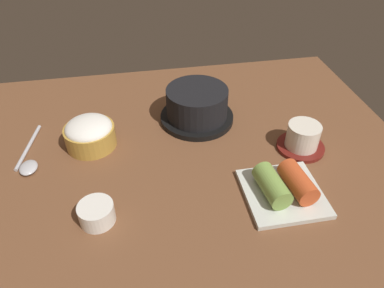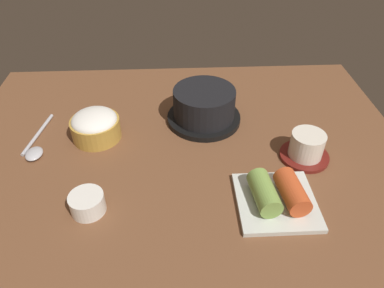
{
  "view_description": "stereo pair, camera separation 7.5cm",
  "coord_description": "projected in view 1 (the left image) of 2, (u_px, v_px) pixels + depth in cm",
  "views": [
    {
      "loc": [
        -8.43,
        -59.53,
        52.82
      ],
      "look_at": [
        2.0,
        -2.0,
        5.0
      ],
      "focal_mm": 33.55,
      "sensor_mm": 36.0,
      "label": 1
    },
    {
      "loc": [
        -0.93,
        -60.39,
        52.82
      ],
      "look_at": [
        2.0,
        -2.0,
        5.0
      ],
      "focal_mm": 33.55,
      "sensor_mm": 36.0,
      "label": 2
    }
  ],
  "objects": [
    {
      "name": "rice_bowl",
      "position": [
        90.0,
        133.0,
        0.78
      ],
      "size": [
        10.95,
        10.95,
        6.62
      ],
      "color": "#B78C38",
      "rests_on": "dining_table"
    },
    {
      "name": "stone_pot",
      "position": [
        197.0,
        105.0,
        0.85
      ],
      "size": [
        17.66,
        17.66,
        8.33
      ],
      "color": "black",
      "rests_on": "dining_table"
    },
    {
      "name": "spoon",
      "position": [
        28.0,
        161.0,
        0.75
      ],
      "size": [
        4.79,
        17.21,
        1.35
      ],
      "color": "#B7B7BC",
      "rests_on": "dining_table"
    },
    {
      "name": "side_bowl_near",
      "position": [
        96.0,
        213.0,
        0.62
      ],
      "size": [
        6.31,
        6.31,
        3.71
      ],
      "color": "white",
      "rests_on": "dining_table"
    },
    {
      "name": "tea_cup_with_saucer",
      "position": [
        302.0,
        138.0,
        0.77
      ],
      "size": [
        10.38,
        10.38,
        6.16
      ],
      "color": "maroon",
      "rests_on": "dining_table"
    },
    {
      "name": "kimchi_plate",
      "position": [
        284.0,
        188.0,
        0.67
      ],
      "size": [
        14.53,
        14.53,
        5.17
      ],
      "color": "silver",
      "rests_on": "dining_table"
    },
    {
      "name": "dining_table",
      "position": [
        182.0,
        153.0,
        0.79
      ],
      "size": [
        100.0,
        76.0,
        2.0
      ],
      "primitive_type": "cube",
      "color": "brown",
      "rests_on": "ground"
    }
  ]
}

